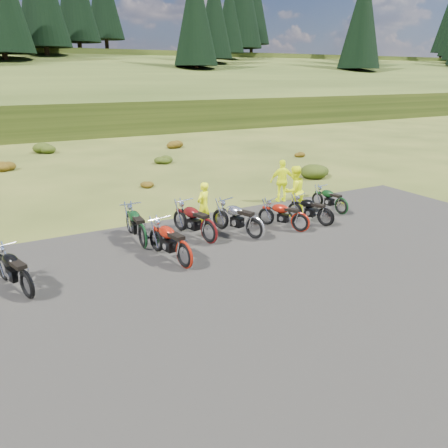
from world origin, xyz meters
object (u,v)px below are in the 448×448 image
motorcycle_0 (29,299)px  motorcycle_3 (254,240)px  person_middle (203,206)px  motorcycle_7 (341,215)px

motorcycle_0 → motorcycle_3: size_ratio=0.94×
person_middle → motorcycle_7: bearing=140.5°
motorcycle_7 → motorcycle_0: bearing=90.3°
person_middle → motorcycle_0: bearing=-3.6°
motorcycle_0 → person_middle: bearing=-84.6°
motorcycle_7 → person_middle: person_middle is taller
motorcycle_0 → motorcycle_3: (6.97, 0.80, 0.00)m
motorcycle_0 → motorcycle_3: bearing=-101.9°
motorcycle_3 → person_middle: person_middle is taller
motorcycle_7 → person_middle: 5.56m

